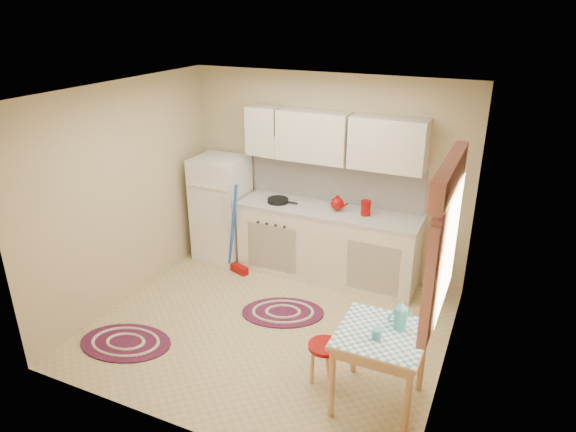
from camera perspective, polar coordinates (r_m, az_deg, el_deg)
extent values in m
plane|color=tan|center=(5.70, -1.92, -12.09)|extent=(3.60, 3.60, 0.00)
cube|color=silver|center=(4.75, -2.32, 13.60)|extent=(3.60, 3.20, 0.04)
cube|color=tan|center=(6.47, 4.24, 4.60)|extent=(3.60, 0.04, 2.50)
cube|color=tan|center=(3.88, -12.79, -8.83)|extent=(3.60, 0.04, 2.50)
cube|color=tan|center=(6.06, -17.53, 2.34)|extent=(0.04, 3.20, 2.50)
cube|color=tan|center=(4.64, 18.26, -4.00)|extent=(0.04, 3.20, 2.50)
cube|color=white|center=(6.44, 5.22, 3.95)|extent=(2.25, 0.03, 0.55)
cube|color=beige|center=(6.14, 4.94, 8.64)|extent=(2.25, 0.33, 0.60)
cube|color=white|center=(4.02, 17.47, -3.36)|extent=(0.04, 0.85, 0.95)
cube|color=white|center=(6.92, -7.40, 0.85)|extent=(0.65, 0.60, 1.40)
cube|color=beige|center=(6.46, 4.37, -3.18)|extent=(2.25, 0.60, 0.88)
cube|color=#B2B1A9|center=(6.28, 4.49, 0.61)|extent=(2.27, 0.62, 0.04)
cylinder|color=black|center=(6.45, -1.13, 1.73)|extent=(0.27, 0.27, 0.05)
cylinder|color=#890705|center=(6.11, 8.63, 0.80)|extent=(0.12, 0.12, 0.16)
cube|color=#E4AD72|center=(4.62, 10.03, -16.37)|extent=(0.72, 0.72, 0.72)
cylinder|color=#890705|center=(4.86, 4.06, -16.05)|extent=(0.38, 0.38, 0.42)
cylinder|color=teal|center=(4.30, 9.83, -12.84)|extent=(0.09, 0.09, 0.10)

